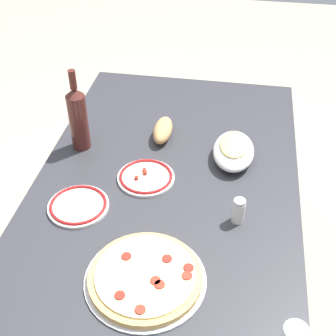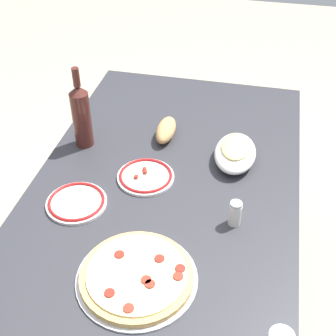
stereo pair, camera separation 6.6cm
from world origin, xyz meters
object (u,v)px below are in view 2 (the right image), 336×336
object	(u,v)px
bread_loaf	(166,130)
spice_shaker	(235,213)
baked_pasta_dish	(235,152)
side_plate_near	(146,176)
wine_bottle	(81,115)
dining_table	(168,198)
pepperoni_pizza	(137,276)
side_plate_far	(76,202)

from	to	relation	value
bread_loaf	spice_shaker	size ratio (longest dim) A/B	1.94
baked_pasta_dish	side_plate_near	bearing A→B (deg)	-60.25
spice_shaker	baked_pasta_dish	bearing A→B (deg)	-174.04
baked_pasta_dish	wine_bottle	size ratio (longest dim) A/B	0.75
dining_table	bread_loaf	distance (m)	0.27
wine_bottle	spice_shaker	world-z (taller)	wine_bottle
bread_loaf	wine_bottle	bearing A→B (deg)	-69.24
pepperoni_pizza	baked_pasta_dish	world-z (taller)	baked_pasta_dish
wine_bottle	side_plate_near	xyz separation A→B (m)	(0.15, 0.28, -0.12)
wine_bottle	bread_loaf	size ratio (longest dim) A/B	1.90
wine_bottle	spice_shaker	bearing A→B (deg)	63.70
dining_table	wine_bottle	size ratio (longest dim) A/B	4.45
pepperoni_pizza	baked_pasta_dish	size ratio (longest dim) A/B	1.43
side_plate_far	dining_table	bearing A→B (deg)	129.31
dining_table	wine_bottle	world-z (taller)	wine_bottle
pepperoni_pizza	bread_loaf	size ratio (longest dim) A/B	2.02
baked_pasta_dish	dining_table	bearing A→B (deg)	-59.24
dining_table	side_plate_near	distance (m)	0.15
pepperoni_pizza	side_plate_near	size ratio (longest dim) A/B	1.70
baked_pasta_dish	wine_bottle	bearing A→B (deg)	-88.13
dining_table	baked_pasta_dish	xyz separation A→B (m)	(-0.13, 0.22, 0.15)
pepperoni_pizza	bread_loaf	world-z (taller)	bread_loaf
wine_bottle	side_plate_far	xyz separation A→B (m)	(0.33, 0.09, -0.12)
baked_pasta_dish	spice_shaker	xyz separation A→B (m)	(0.32, 0.03, 0.00)
dining_table	spice_shaker	distance (m)	0.35
side_plate_near	spice_shaker	xyz separation A→B (m)	(0.15, 0.33, 0.03)
side_plate_far	bread_loaf	bearing A→B (deg)	155.21
baked_pasta_dish	bread_loaf	size ratio (longest dim) A/B	1.42
wine_bottle	spice_shaker	distance (m)	0.69
pepperoni_pizza	side_plate_near	distance (m)	0.44
spice_shaker	pepperoni_pizza	bearing A→B (deg)	-41.09
pepperoni_pizza	baked_pasta_dish	bearing A→B (deg)	160.82
spice_shaker	bread_loaf	bearing A→B (deg)	-142.79
pepperoni_pizza	side_plate_near	xyz separation A→B (m)	(-0.43, -0.09, -0.01)
side_plate_near	bread_loaf	bearing A→B (deg)	176.93
wine_bottle	bread_loaf	bearing A→B (deg)	110.76
wine_bottle	side_plate_near	distance (m)	0.34
side_plate_far	side_plate_near	bearing A→B (deg)	133.27
pepperoni_pizza	spice_shaker	xyz separation A→B (m)	(-0.28, 0.24, 0.03)
side_plate_far	bread_loaf	size ratio (longest dim) A/B	1.19
dining_table	spice_shaker	xyz separation A→B (m)	(0.19, 0.26, 0.16)
side_plate_near	spice_shaker	bearing A→B (deg)	65.16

